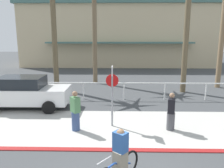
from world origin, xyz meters
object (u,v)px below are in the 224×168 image
palm_tree_2 (53,13)px  palm_tree_5 (224,9)px  pedestrian_0 (75,113)px  cyclist_blue_0 (119,158)px  palm_tree_3 (94,7)px  stop_sign_bike_lane (112,88)px  car_white_1 (26,92)px  pedestrian_1 (171,113)px

palm_tree_2 → palm_tree_5: 11.78m
pedestrian_0 → cyclist_blue_0: bearing=-62.4°
palm_tree_3 → palm_tree_5: 9.31m
palm_tree_2 → pedestrian_0: 8.89m
stop_sign_bike_lane → cyclist_blue_0: (0.27, -3.78, -0.98)m
pedestrian_0 → palm_tree_5: bearing=42.2°
stop_sign_bike_lane → palm_tree_2: palm_tree_2 is taller
stop_sign_bike_lane → car_white_1: stop_sign_bike_lane is taller
pedestrian_0 → car_white_1: bearing=137.5°
palm_tree_2 → pedestrian_0: (2.64, -7.21, -4.48)m
car_white_1 → cyclist_blue_0: (4.87, -6.18, -0.18)m
car_white_1 → pedestrian_0: size_ratio=2.67×
car_white_1 → stop_sign_bike_lane: bearing=-27.5°
stop_sign_bike_lane → palm_tree_3: (-1.57, 9.12, 4.26)m
palm_tree_5 → stop_sign_bike_lane: bearing=-134.5°
stop_sign_bike_lane → car_white_1: size_ratio=0.58×
stop_sign_bike_lane → palm_tree_5: bearing=45.5°
pedestrian_0 → pedestrian_1: size_ratio=1.05×
pedestrian_1 → palm_tree_2: bearing=132.5°
car_white_1 → palm_tree_5: bearing=23.7°
palm_tree_2 → palm_tree_3: 3.56m
cyclist_blue_0 → pedestrian_0: bearing=117.6°
palm_tree_2 → pedestrian_1: palm_tree_2 is taller
palm_tree_5 → cyclist_blue_0: palm_tree_5 is taller
car_white_1 → cyclist_blue_0: size_ratio=2.93×
stop_sign_bike_lane → palm_tree_5: (7.63, 7.76, 3.91)m
palm_tree_3 → pedestrian_1: 11.52m
palm_tree_5 → pedestrian_1: palm_tree_5 is taller
cyclist_blue_0 → pedestrian_1: bearing=58.4°
palm_tree_3 → pedestrian_0: palm_tree_3 is taller
stop_sign_bike_lane → palm_tree_3: palm_tree_3 is taller
palm_tree_3 → car_white_1: size_ratio=1.76×
pedestrian_0 → stop_sign_bike_lane: bearing=18.5°
palm_tree_2 → pedestrian_1: (6.48, -7.08, -4.53)m
palm_tree_3 → pedestrian_0: (0.11, -9.61, -5.18)m
palm_tree_5 → cyclist_blue_0: size_ratio=4.91×
palm_tree_2 → palm_tree_3: bearing=43.5°
palm_tree_5 → pedestrian_0: palm_tree_5 is taller
cyclist_blue_0 → pedestrian_0: size_ratio=0.91×
stop_sign_bike_lane → cyclist_blue_0: size_ratio=1.71×
stop_sign_bike_lane → palm_tree_2: bearing=121.4°
palm_tree_5 → car_white_1: bearing=-156.3°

